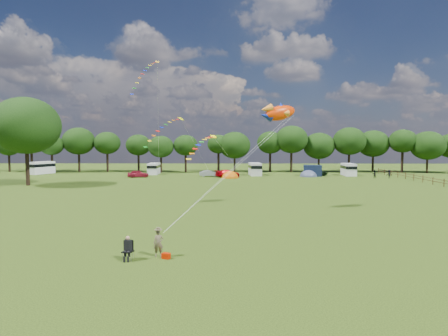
{
  "coord_description": "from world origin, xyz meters",
  "views": [
    {
      "loc": [
        0.5,
        -27.92,
        6.37
      ],
      "look_at": [
        0.0,
        8.0,
        4.0
      ],
      "focal_mm": 30.0,
      "sensor_mm": 36.0,
      "label": 1
    }
  ],
  "objects_px": {
    "car_a": "(138,174)",
    "walker_b": "(389,174)",
    "car_d": "(315,172)",
    "fish_kite": "(277,113)",
    "campervan_a": "(42,167)",
    "tent_orange": "(230,178)",
    "tent_greyblue": "(308,176)",
    "walker_a": "(374,174)",
    "campervan_b": "(154,168)",
    "camp_chair": "(128,246)",
    "campervan_c": "(255,169)",
    "kite_flyer": "(158,243)",
    "big_tree": "(26,126)",
    "campervan_d": "(349,169)",
    "car_c": "(228,173)",
    "car_b": "(209,173)"
  },
  "relations": [
    {
      "from": "walker_a",
      "to": "car_c",
      "type": "bearing_deg",
      "value": -8.49
    },
    {
      "from": "car_c",
      "to": "walker_b",
      "type": "height_order",
      "value": "walker_b"
    },
    {
      "from": "campervan_c",
      "to": "tent_greyblue",
      "type": "bearing_deg",
      "value": -109.19
    },
    {
      "from": "car_a",
      "to": "car_b",
      "type": "height_order",
      "value": "car_a"
    },
    {
      "from": "big_tree",
      "to": "walker_b",
      "type": "relative_size",
      "value": 8.55
    },
    {
      "from": "campervan_b",
      "to": "walker_b",
      "type": "xyz_separation_m",
      "value": [
        44.77,
        -8.37,
        -0.46
      ]
    },
    {
      "from": "camp_chair",
      "to": "car_c",
      "type": "bearing_deg",
      "value": 99.39
    },
    {
      "from": "car_c",
      "to": "car_d",
      "type": "bearing_deg",
      "value": -104.73
    },
    {
      "from": "car_d",
      "to": "walker_a",
      "type": "relative_size",
      "value": 3.29
    },
    {
      "from": "campervan_b",
      "to": "tent_greyblue",
      "type": "height_order",
      "value": "campervan_b"
    },
    {
      "from": "tent_greyblue",
      "to": "camp_chair",
      "type": "distance_m",
      "value": 55.75
    },
    {
      "from": "walker_b",
      "to": "campervan_a",
      "type": "bearing_deg",
      "value": -11.73
    },
    {
      "from": "car_d",
      "to": "tent_orange",
      "type": "height_order",
      "value": "car_d"
    },
    {
      "from": "walker_b",
      "to": "campervan_d",
      "type": "bearing_deg",
      "value": -50.01
    },
    {
      "from": "car_a",
      "to": "walker_b",
      "type": "relative_size",
      "value": 2.59
    },
    {
      "from": "big_tree",
      "to": "car_b",
      "type": "xyz_separation_m",
      "value": [
        26.62,
        15.62,
        -8.42
      ]
    },
    {
      "from": "campervan_c",
      "to": "camp_chair",
      "type": "height_order",
      "value": "campervan_c"
    },
    {
      "from": "car_a",
      "to": "campervan_a",
      "type": "height_order",
      "value": "campervan_a"
    },
    {
      "from": "big_tree",
      "to": "tent_greyblue",
      "type": "relative_size",
      "value": 3.64
    },
    {
      "from": "tent_greyblue",
      "to": "campervan_d",
      "type": "bearing_deg",
      "value": 15.42
    },
    {
      "from": "fish_kite",
      "to": "walker_b",
      "type": "xyz_separation_m",
      "value": [
        24.56,
        32.0,
        -8.53
      ]
    },
    {
      "from": "tent_orange",
      "to": "walker_a",
      "type": "xyz_separation_m",
      "value": [
        26.45,
        -0.15,
        0.73
      ]
    },
    {
      "from": "tent_greyblue",
      "to": "walker_b",
      "type": "height_order",
      "value": "walker_b"
    },
    {
      "from": "car_c",
      "to": "car_d",
      "type": "distance_m",
      "value": 17.43
    },
    {
      "from": "tent_orange",
      "to": "fish_kite",
      "type": "distance_m",
      "value": 34.02
    },
    {
      "from": "campervan_a",
      "to": "car_a",
      "type": "bearing_deg",
      "value": -85.46
    },
    {
      "from": "car_d",
      "to": "campervan_c",
      "type": "xyz_separation_m",
      "value": [
        -11.78,
        1.26,
        0.66
      ]
    },
    {
      "from": "campervan_b",
      "to": "camp_chair",
      "type": "relative_size",
      "value": 3.53
    },
    {
      "from": "big_tree",
      "to": "car_a",
      "type": "xyz_separation_m",
      "value": [
        13.4,
        13.71,
        -8.35
      ]
    },
    {
      "from": "car_c",
      "to": "campervan_c",
      "type": "height_order",
      "value": "campervan_c"
    },
    {
      "from": "tent_greyblue",
      "to": "walker_a",
      "type": "xyz_separation_m",
      "value": [
        11.38,
        -3.15,
        0.73
      ]
    },
    {
      "from": "campervan_b",
      "to": "fish_kite",
      "type": "xyz_separation_m",
      "value": [
        20.21,
        -40.37,
        8.07
      ]
    },
    {
      "from": "tent_greyblue",
      "to": "kite_flyer",
      "type": "xyz_separation_m",
      "value": [
        -19.19,
        -51.11,
        0.74
      ]
    },
    {
      "from": "fish_kite",
      "to": "walker_a",
      "type": "distance_m",
      "value": 39.95
    },
    {
      "from": "campervan_d",
      "to": "fish_kite",
      "type": "height_order",
      "value": "fish_kite"
    },
    {
      "from": "car_a",
      "to": "campervan_c",
      "type": "relative_size",
      "value": 0.78
    },
    {
      "from": "car_c",
      "to": "tent_orange",
      "type": "xyz_separation_m",
      "value": [
        0.44,
        -1.89,
        -0.66
      ]
    },
    {
      "from": "campervan_d",
      "to": "car_b",
      "type": "bearing_deg",
      "value": 98.72
    },
    {
      "from": "car_d",
      "to": "camp_chair",
      "type": "height_order",
      "value": "same"
    },
    {
      "from": "campervan_c",
      "to": "walker_a",
      "type": "distance_m",
      "value": 22.26
    },
    {
      "from": "big_tree",
      "to": "camp_chair",
      "type": "relative_size",
      "value": 9.9
    },
    {
      "from": "car_a",
      "to": "campervan_d",
      "type": "relative_size",
      "value": 0.81
    },
    {
      "from": "car_c",
      "to": "campervan_a",
      "type": "bearing_deg",
      "value": 56.92
    },
    {
      "from": "car_d",
      "to": "fish_kite",
      "type": "bearing_deg",
      "value": 140.63
    },
    {
      "from": "camp_chair",
      "to": "campervan_d",
      "type": "bearing_deg",
      "value": 76.95
    },
    {
      "from": "car_d",
      "to": "campervan_a",
      "type": "distance_m",
      "value": 56.26
    },
    {
      "from": "car_a",
      "to": "walker_a",
      "type": "xyz_separation_m",
      "value": [
        43.69,
        -1.03,
        0.08
      ]
    },
    {
      "from": "car_b",
      "to": "campervan_d",
      "type": "relative_size",
      "value": 0.68
    },
    {
      "from": "fish_kite",
      "to": "walker_b",
      "type": "bearing_deg",
      "value": 28.57
    },
    {
      "from": "campervan_b",
      "to": "tent_orange",
      "type": "bearing_deg",
      "value": -118.26
    }
  ]
}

